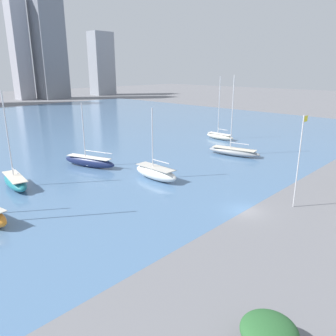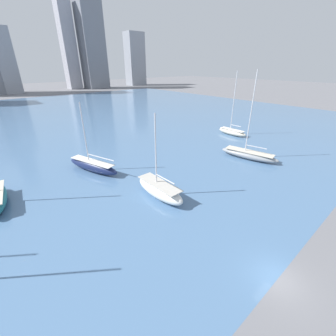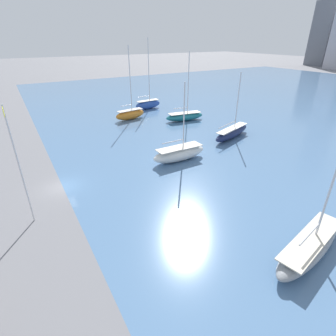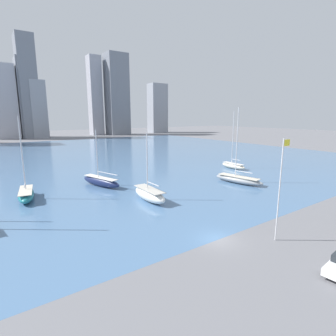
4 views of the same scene
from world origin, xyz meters
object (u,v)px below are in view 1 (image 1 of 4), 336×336
Objects in this scene: flag_pole at (299,159)px; sailboat_teal at (15,181)px; sailboat_cream at (220,136)px; sailboat_navy at (89,161)px; sailboat_gray at (234,151)px; sailboat_white at (156,173)px.

sailboat_teal reaches higher than flag_pole.
sailboat_navy is at bearing 176.44° from sailboat_cream.
sailboat_cream is at bearing 6.97° from sailboat_teal.
sailboat_gray is at bearing 49.72° from flag_pole.
sailboat_gray is 40.52m from sailboat_teal.
sailboat_white is (-21.43, 0.67, 0.24)m from sailboat_gray.
sailboat_navy is at bearing 103.75° from sailboat_white.
sailboat_cream is (27.86, 31.06, -5.44)m from flag_pole.
flag_pole is 26.45m from sailboat_gray.
sailboat_cream is (32.55, 10.65, -0.21)m from sailboat_white.
sailboat_gray is at bearing -1.84° from sailboat_white.
sailboat_navy is (-8.04, 34.03, -5.32)m from flag_pole.
sailboat_white is (16.94, -12.36, 0.13)m from sailboat_teal.
flag_pole is at bearing -94.96° from sailboat_navy.
sailboat_teal is (-38.37, 13.03, 0.11)m from sailboat_gray.
sailboat_teal is 13.65m from sailboat_navy.
sailboat_gray is 21.44m from sailboat_white.
flag_pole is at bearing -77.10° from sailboat_white.
flag_pole is 0.83× the size of sailboat_teal.
sailboat_navy is (-35.90, 2.97, 0.11)m from sailboat_cream.
sailboat_gray is 1.04× the size of sailboat_cream.
sailboat_navy is at bearing 103.29° from flag_pole.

